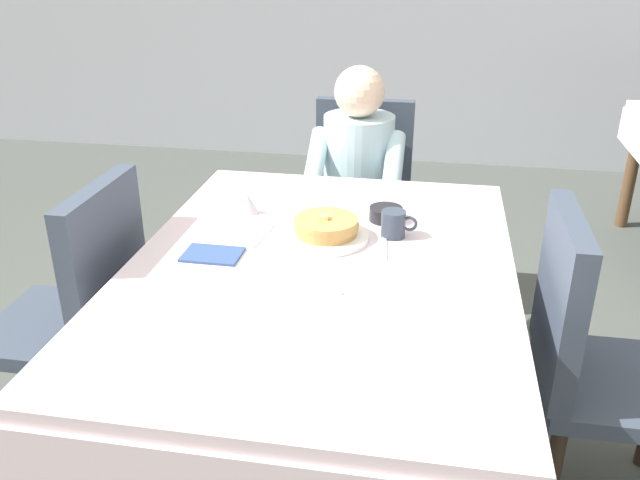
{
  "coord_description": "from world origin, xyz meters",
  "views": [
    {
      "loc": [
        0.3,
        -1.69,
        1.6
      ],
      "look_at": [
        -0.01,
        0.05,
        0.79
      ],
      "focal_mm": 37.5,
      "sensor_mm": 36.0,
      "label": 1
    }
  ],
  "objects_px": {
    "chair_right_side": "(589,351)",
    "bowl_butter": "(386,214)",
    "chair_diner": "(361,191)",
    "syrup_pitcher": "(247,203)",
    "cup_coffee": "(394,224)",
    "dining_table_main": "(320,291)",
    "spoon_near_edge": "(314,293)",
    "fork_left_of_plate": "(263,236)",
    "plate_breakfast": "(324,236)",
    "knife_right_of_plate": "(384,245)",
    "breakfast_stack": "(326,226)",
    "diner_person": "(357,173)",
    "chair_left_side": "(83,303)"
  },
  "relations": [
    {
      "from": "chair_right_side",
      "to": "bowl_butter",
      "type": "bearing_deg",
      "value": -119.9
    },
    {
      "from": "bowl_butter",
      "to": "spoon_near_edge",
      "type": "xyz_separation_m",
      "value": [
        -0.14,
        -0.53,
        -0.02
      ]
    },
    {
      "from": "spoon_near_edge",
      "to": "knife_right_of_plate",
      "type": "bearing_deg",
      "value": 54.72
    },
    {
      "from": "bowl_butter",
      "to": "syrup_pitcher",
      "type": "bearing_deg",
      "value": -177.57
    },
    {
      "from": "chair_right_side",
      "to": "breakfast_stack",
      "type": "distance_m",
      "value": 0.84
    },
    {
      "from": "diner_person",
      "to": "chair_diner",
      "type": "bearing_deg",
      "value": -90.0
    },
    {
      "from": "knife_right_of_plate",
      "to": "fork_left_of_plate",
      "type": "bearing_deg",
      "value": 84.89
    },
    {
      "from": "fork_left_of_plate",
      "to": "spoon_near_edge",
      "type": "bearing_deg",
      "value": -139.33
    },
    {
      "from": "diner_person",
      "to": "spoon_near_edge",
      "type": "bearing_deg",
      "value": 91.66
    },
    {
      "from": "syrup_pitcher",
      "to": "cup_coffee",
      "type": "bearing_deg",
      "value": -12.02
    },
    {
      "from": "diner_person",
      "to": "plate_breakfast",
      "type": "bearing_deg",
      "value": 89.95
    },
    {
      "from": "bowl_butter",
      "to": "syrup_pitcher",
      "type": "relative_size",
      "value": 1.38
    },
    {
      "from": "breakfast_stack",
      "to": "spoon_near_edge",
      "type": "distance_m",
      "value": 0.36
    },
    {
      "from": "breakfast_stack",
      "to": "spoon_near_edge",
      "type": "bearing_deg",
      "value": -85.48
    },
    {
      "from": "breakfast_stack",
      "to": "chair_left_side",
      "type": "bearing_deg",
      "value": -166.92
    },
    {
      "from": "chair_diner",
      "to": "bowl_butter",
      "type": "distance_m",
      "value": 0.87
    },
    {
      "from": "chair_right_side",
      "to": "spoon_near_edge",
      "type": "height_order",
      "value": "chair_right_side"
    },
    {
      "from": "fork_left_of_plate",
      "to": "spoon_near_edge",
      "type": "distance_m",
      "value": 0.4
    },
    {
      "from": "bowl_butter",
      "to": "dining_table_main",
      "type": "bearing_deg",
      "value": -114.09
    },
    {
      "from": "dining_table_main",
      "to": "chair_right_side",
      "type": "xyz_separation_m",
      "value": [
        0.77,
        0.0,
        -0.12
      ]
    },
    {
      "from": "chair_left_side",
      "to": "syrup_pitcher",
      "type": "distance_m",
      "value": 0.62
    },
    {
      "from": "dining_table_main",
      "to": "chair_right_side",
      "type": "distance_m",
      "value": 0.78
    },
    {
      "from": "syrup_pitcher",
      "to": "breakfast_stack",
      "type": "bearing_deg",
      "value": -27.73
    },
    {
      "from": "chair_diner",
      "to": "fork_left_of_plate",
      "type": "bearing_deg",
      "value": 79.39
    },
    {
      "from": "breakfast_stack",
      "to": "fork_left_of_plate",
      "type": "height_order",
      "value": "breakfast_stack"
    },
    {
      "from": "cup_coffee",
      "to": "fork_left_of_plate",
      "type": "height_order",
      "value": "cup_coffee"
    },
    {
      "from": "cup_coffee",
      "to": "bowl_butter",
      "type": "bearing_deg",
      "value": 105.68
    },
    {
      "from": "bowl_butter",
      "to": "cup_coffee",
      "type": "bearing_deg",
      "value": -74.32
    },
    {
      "from": "cup_coffee",
      "to": "syrup_pitcher",
      "type": "bearing_deg",
      "value": 167.98
    },
    {
      "from": "fork_left_of_plate",
      "to": "dining_table_main",
      "type": "bearing_deg",
      "value": -119.4
    },
    {
      "from": "chair_right_side",
      "to": "fork_left_of_plate",
      "type": "relative_size",
      "value": 5.17
    },
    {
      "from": "cup_coffee",
      "to": "plate_breakfast",
      "type": "bearing_deg",
      "value": -165.62
    },
    {
      "from": "chair_right_side",
      "to": "diner_person",
      "type": "bearing_deg",
      "value": -142.1
    },
    {
      "from": "chair_diner",
      "to": "spoon_near_edge",
      "type": "height_order",
      "value": "chair_diner"
    },
    {
      "from": "diner_person",
      "to": "bowl_butter",
      "type": "xyz_separation_m",
      "value": [
        0.18,
        -0.66,
        0.09
      ]
    },
    {
      "from": "spoon_near_edge",
      "to": "diner_person",
      "type": "bearing_deg",
      "value": 81.48
    },
    {
      "from": "bowl_butter",
      "to": "fork_left_of_plate",
      "type": "height_order",
      "value": "bowl_butter"
    },
    {
      "from": "chair_left_side",
      "to": "breakfast_stack",
      "type": "relative_size",
      "value": 4.58
    },
    {
      "from": "dining_table_main",
      "to": "plate_breakfast",
      "type": "xyz_separation_m",
      "value": [
        -0.02,
        0.17,
        0.1
      ]
    },
    {
      "from": "chair_diner",
      "to": "fork_left_of_plate",
      "type": "distance_m",
      "value": 1.06
    },
    {
      "from": "diner_person",
      "to": "fork_left_of_plate",
      "type": "relative_size",
      "value": 6.22
    },
    {
      "from": "bowl_butter",
      "to": "spoon_near_edge",
      "type": "bearing_deg",
      "value": -104.93
    },
    {
      "from": "chair_left_side",
      "to": "chair_right_side",
      "type": "bearing_deg",
      "value": -90.0
    },
    {
      "from": "plate_breakfast",
      "to": "syrup_pitcher",
      "type": "distance_m",
      "value": 0.33
    },
    {
      "from": "chair_diner",
      "to": "diner_person",
      "type": "relative_size",
      "value": 0.83
    },
    {
      "from": "chair_left_side",
      "to": "breakfast_stack",
      "type": "xyz_separation_m",
      "value": [
        0.76,
        0.18,
        0.25
      ]
    },
    {
      "from": "plate_breakfast",
      "to": "cup_coffee",
      "type": "relative_size",
      "value": 2.48
    },
    {
      "from": "chair_diner",
      "to": "breakfast_stack",
      "type": "xyz_separation_m",
      "value": [
        0.01,
        -0.99,
        0.25
      ]
    },
    {
      "from": "bowl_butter",
      "to": "spoon_near_edge",
      "type": "relative_size",
      "value": 0.73
    },
    {
      "from": "cup_coffee",
      "to": "dining_table_main",
      "type": "bearing_deg",
      "value": -130.59
    }
  ]
}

